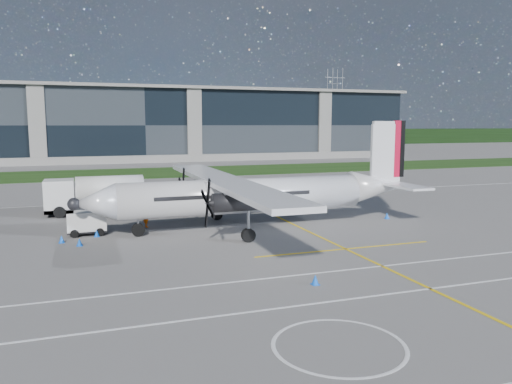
% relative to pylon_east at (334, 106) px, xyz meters
% --- Properties ---
extents(ground, '(400.00, 400.00, 0.00)m').
position_rel_pylon_east_xyz_m(ground, '(-85.00, -110.00, -15.00)').
color(ground, '#5F5C5A').
rests_on(ground, ground).
extents(grass_strip, '(400.00, 18.00, 0.04)m').
position_rel_pylon_east_xyz_m(grass_strip, '(-85.00, -102.00, -14.98)').
color(grass_strip, '#16370F').
rests_on(grass_strip, ground).
extents(terminal_building, '(120.00, 20.00, 15.00)m').
position_rel_pylon_east_xyz_m(terminal_building, '(-85.00, -70.00, -7.50)').
color(terminal_building, black).
rests_on(terminal_building, ground).
extents(tree_line, '(400.00, 6.00, 6.00)m').
position_rel_pylon_east_xyz_m(tree_line, '(-85.00, -10.00, -12.00)').
color(tree_line, black).
rests_on(tree_line, ground).
extents(pylon_east, '(9.00, 4.60, 30.00)m').
position_rel_pylon_east_xyz_m(pylon_east, '(0.00, 0.00, 0.00)').
color(pylon_east, gray).
rests_on(pylon_east, ground).
extents(yellow_taxiway_centerline, '(0.20, 70.00, 0.01)m').
position_rel_pylon_east_xyz_m(yellow_taxiway_centerline, '(-82.00, -140.00, -14.99)').
color(yellow_taxiway_centerline, yellow).
rests_on(yellow_taxiway_centerline, ground).
extents(white_lane_line, '(90.00, 0.15, 0.01)m').
position_rel_pylon_east_xyz_m(white_lane_line, '(-85.00, -164.00, -14.99)').
color(white_lane_line, white).
rests_on(white_lane_line, ground).
extents(turboprop_aircraft, '(25.65, 26.60, 7.98)m').
position_rel_pylon_east_xyz_m(turboprop_aircraft, '(-85.22, -148.16, -11.01)').
color(turboprop_aircraft, silver).
rests_on(turboprop_aircraft, ground).
extents(fuel_tanker_truck, '(8.68, 2.82, 3.26)m').
position_rel_pylon_east_xyz_m(fuel_tanker_truck, '(-96.89, -137.82, -13.37)').
color(fuel_tanker_truck, silver).
rests_on(fuel_tanker_truck, ground).
extents(baggage_tug, '(2.77, 1.66, 1.66)m').
position_rel_pylon_east_xyz_m(baggage_tug, '(-97.09, -146.44, -14.17)').
color(baggage_tug, silver).
rests_on(baggage_tug, ground).
extents(ground_crew_person, '(0.74, 0.91, 1.97)m').
position_rel_pylon_east_xyz_m(ground_crew_person, '(-92.86, -145.17, -14.02)').
color(ground_crew_person, '#F25907').
rests_on(ground_crew_person, ground).
extents(safety_cone_tail, '(0.36, 0.36, 0.50)m').
position_rel_pylon_east_xyz_m(safety_cone_tail, '(-73.80, -148.18, -14.75)').
color(safety_cone_tail, blue).
rests_on(safety_cone_tail, ground).
extents(safety_cone_nose_stbd, '(0.36, 0.36, 0.50)m').
position_rel_pylon_east_xyz_m(safety_cone_nose_stbd, '(-96.49, -147.33, -14.75)').
color(safety_cone_nose_stbd, blue).
rests_on(safety_cone_nose_stbd, ground).
extents(safety_cone_nose_port, '(0.36, 0.36, 0.50)m').
position_rel_pylon_east_xyz_m(safety_cone_nose_port, '(-97.60, -149.71, -14.75)').
color(safety_cone_nose_port, blue).
rests_on(safety_cone_nose_port, ground).
extents(safety_cone_fwd, '(0.36, 0.36, 0.50)m').
position_rel_pylon_east_xyz_m(safety_cone_fwd, '(-98.71, -148.46, -14.75)').
color(safety_cone_fwd, blue).
rests_on(safety_cone_fwd, ground).
extents(safety_cone_portwing, '(0.36, 0.36, 0.50)m').
position_rel_pylon_east_xyz_m(safety_cone_portwing, '(-86.84, -161.66, -14.75)').
color(safety_cone_portwing, blue).
rests_on(safety_cone_portwing, ground).
extents(safety_cone_stbdwing, '(0.36, 0.36, 0.50)m').
position_rel_pylon_east_xyz_m(safety_cone_stbdwing, '(-87.21, -134.72, -14.75)').
color(safety_cone_stbdwing, blue).
rests_on(safety_cone_stbdwing, ground).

